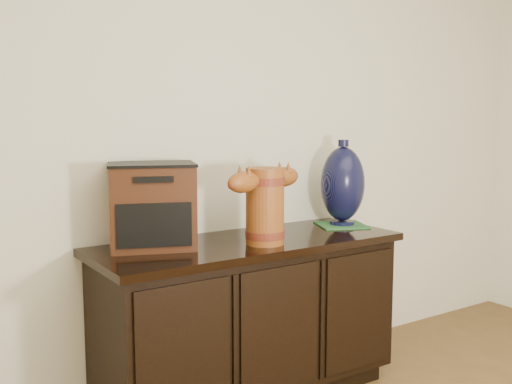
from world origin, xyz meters
TOP-DOWN VIEW (x-y plane):
  - sideboard at (0.00, 2.23)m, footprint 1.46×0.56m
  - terracotta_vessel at (0.02, 2.12)m, footprint 0.48×0.23m
  - tv_radio at (-0.43, 2.33)m, footprint 0.45×0.41m
  - green_mat at (0.61, 2.27)m, footprint 0.31×0.31m
  - lamp_base at (0.62, 2.27)m, footprint 0.30×0.30m
  - spray_can at (0.26, 2.44)m, footprint 0.07×0.07m

SIDE VIEW (x-z plane):
  - sideboard at x=0.00m, z-range 0.01..0.76m
  - green_mat at x=0.61m, z-range 0.76..0.76m
  - spray_can at x=0.26m, z-range 0.75..0.95m
  - tv_radio at x=-0.43m, z-range 0.75..1.13m
  - terracotta_vessel at x=0.02m, z-range 0.78..1.12m
  - lamp_base at x=0.62m, z-range 0.75..1.19m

